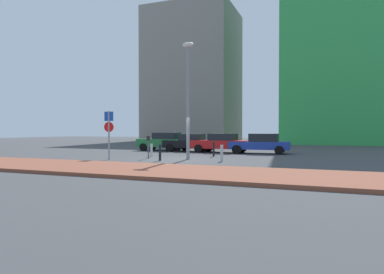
{
  "coord_description": "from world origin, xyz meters",
  "views": [
    {
      "loc": [
        8.15,
        -18.45,
        1.74
      ],
      "look_at": [
        0.04,
        2.38,
        1.29
      ],
      "focal_mm": 31.5,
      "sensor_mm": 36.0,
      "label": 1
    }
  ],
  "objects_px": {
    "parked_car_blue": "(261,143)",
    "parked_car_red": "(221,143)",
    "parking_meter": "(148,144)",
    "street_lamp": "(188,91)",
    "parked_car_green": "(165,141)",
    "traffic_bollard_near": "(214,149)",
    "parking_sign_post": "(109,129)",
    "traffic_bollard_mid": "(222,153)",
    "traffic_bollard_far": "(151,150)",
    "parked_car_black": "(190,142)",
    "traffic_bollard_edge": "(160,153)"
  },
  "relations": [
    {
      "from": "parked_car_black",
      "to": "traffic_bollard_mid",
      "type": "distance_m",
      "value": 9.07
    },
    {
      "from": "parked_car_blue",
      "to": "traffic_bollard_mid",
      "type": "xyz_separation_m",
      "value": [
        -0.93,
        -7.19,
        -0.31
      ]
    },
    {
      "from": "traffic_bollard_far",
      "to": "traffic_bollard_edge",
      "type": "relative_size",
      "value": 0.91
    },
    {
      "from": "parked_car_red",
      "to": "parked_car_blue",
      "type": "bearing_deg",
      "value": -0.7
    },
    {
      "from": "parked_car_green",
      "to": "traffic_bollard_near",
      "type": "xyz_separation_m",
      "value": [
        5.84,
        -4.59,
        -0.3
      ]
    },
    {
      "from": "parked_car_blue",
      "to": "parking_sign_post",
      "type": "relative_size",
      "value": 1.57
    },
    {
      "from": "parking_sign_post",
      "to": "traffic_bollard_mid",
      "type": "distance_m",
      "value": 6.81
    },
    {
      "from": "parking_sign_post",
      "to": "traffic_bollard_edge",
      "type": "xyz_separation_m",
      "value": [
        3.14,
        0.45,
        -1.34
      ]
    },
    {
      "from": "parked_car_blue",
      "to": "traffic_bollard_edge",
      "type": "relative_size",
      "value": 4.8
    },
    {
      "from": "parked_car_black",
      "to": "parking_meter",
      "type": "bearing_deg",
      "value": -88.45
    },
    {
      "from": "parked_car_red",
      "to": "parked_car_blue",
      "type": "xyz_separation_m",
      "value": [
        3.09,
        -0.04,
        0.0
      ]
    },
    {
      "from": "parked_car_black",
      "to": "parking_meter",
      "type": "relative_size",
      "value": 3.08
    },
    {
      "from": "traffic_bollard_mid",
      "to": "parked_car_blue",
      "type": "bearing_deg",
      "value": 82.62
    },
    {
      "from": "parked_car_black",
      "to": "traffic_bollard_near",
      "type": "xyz_separation_m",
      "value": [
        3.41,
        -4.37,
        -0.24
      ]
    },
    {
      "from": "parked_car_red",
      "to": "traffic_bollard_mid",
      "type": "xyz_separation_m",
      "value": [
        2.16,
        -7.22,
        -0.3
      ]
    },
    {
      "from": "parked_car_blue",
      "to": "street_lamp",
      "type": "relative_size",
      "value": 0.64
    },
    {
      "from": "traffic_bollard_near",
      "to": "traffic_bollard_edge",
      "type": "bearing_deg",
      "value": -114.55
    },
    {
      "from": "parking_sign_post",
      "to": "traffic_bollard_edge",
      "type": "distance_m",
      "value": 3.44
    },
    {
      "from": "parked_car_green",
      "to": "parking_meter",
      "type": "bearing_deg",
      "value": -71.15
    },
    {
      "from": "street_lamp",
      "to": "parked_car_black",
      "type": "bearing_deg",
      "value": 110.58
    },
    {
      "from": "street_lamp",
      "to": "traffic_bollard_near",
      "type": "distance_m",
      "value": 4.56
    },
    {
      "from": "parked_car_red",
      "to": "traffic_bollard_near",
      "type": "distance_m",
      "value": 4.04
    },
    {
      "from": "parked_car_black",
      "to": "parking_meter",
      "type": "distance_m",
      "value": 7.5
    },
    {
      "from": "parked_car_black",
      "to": "traffic_bollard_far",
      "type": "distance_m",
      "value": 6.11
    },
    {
      "from": "parked_car_blue",
      "to": "traffic_bollard_edge",
      "type": "xyz_separation_m",
      "value": [
        -4.33,
        -8.09,
        -0.3
      ]
    },
    {
      "from": "parking_meter",
      "to": "street_lamp",
      "type": "distance_m",
      "value": 4.06
    },
    {
      "from": "parking_meter",
      "to": "traffic_bollard_edge",
      "type": "xyz_separation_m",
      "value": [
        1.31,
        -1.03,
        -0.43
      ]
    },
    {
      "from": "parking_meter",
      "to": "traffic_bollard_near",
      "type": "xyz_separation_m",
      "value": [
        3.21,
        3.12,
        -0.41
      ]
    },
    {
      "from": "parked_car_black",
      "to": "street_lamp",
      "type": "distance_m",
      "value": 8.23
    },
    {
      "from": "parked_car_green",
      "to": "parked_car_blue",
      "type": "bearing_deg",
      "value": -4.46
    },
    {
      "from": "parking_sign_post",
      "to": "parking_meter",
      "type": "xyz_separation_m",
      "value": [
        1.83,
        1.48,
        -0.91
      ]
    },
    {
      "from": "traffic_bollard_near",
      "to": "traffic_bollard_edge",
      "type": "height_order",
      "value": "traffic_bollard_near"
    },
    {
      "from": "parked_car_blue",
      "to": "parked_car_red",
      "type": "bearing_deg",
      "value": 179.3
    },
    {
      "from": "traffic_bollard_far",
      "to": "street_lamp",
      "type": "bearing_deg",
      "value": -17.58
    },
    {
      "from": "parked_car_red",
      "to": "traffic_bollard_mid",
      "type": "relative_size",
      "value": 4.94
    },
    {
      "from": "parking_meter",
      "to": "traffic_bollard_mid",
      "type": "height_order",
      "value": "parking_meter"
    },
    {
      "from": "traffic_bollard_near",
      "to": "traffic_bollard_mid",
      "type": "height_order",
      "value": "traffic_bollard_near"
    },
    {
      "from": "parked_car_red",
      "to": "parking_meter",
      "type": "xyz_separation_m",
      "value": [
        -2.55,
        -7.1,
        0.14
      ]
    },
    {
      "from": "parking_meter",
      "to": "traffic_bollard_edge",
      "type": "height_order",
      "value": "parking_meter"
    },
    {
      "from": "parked_car_black",
      "to": "parking_meter",
      "type": "height_order",
      "value": "parked_car_black"
    },
    {
      "from": "parking_meter",
      "to": "traffic_bollard_mid",
      "type": "distance_m",
      "value": 4.73
    },
    {
      "from": "traffic_bollard_near",
      "to": "parked_car_red",
      "type": "bearing_deg",
      "value": 99.33
    },
    {
      "from": "parked_car_green",
      "to": "parking_meter",
      "type": "xyz_separation_m",
      "value": [
        2.63,
        -7.71,
        0.11
      ]
    },
    {
      "from": "traffic_bollard_far",
      "to": "traffic_bollard_edge",
      "type": "xyz_separation_m",
      "value": [
        1.85,
        -2.43,
        0.04
      ]
    },
    {
      "from": "traffic_bollard_near",
      "to": "traffic_bollard_mid",
      "type": "distance_m",
      "value": 3.57
    },
    {
      "from": "parked_car_green",
      "to": "traffic_bollard_near",
      "type": "height_order",
      "value": "parked_car_green"
    },
    {
      "from": "parked_car_black",
      "to": "parked_car_blue",
      "type": "distance_m",
      "value": 5.86
    },
    {
      "from": "street_lamp",
      "to": "traffic_bollard_far",
      "type": "bearing_deg",
      "value": 162.42
    },
    {
      "from": "parked_car_green",
      "to": "parking_meter",
      "type": "relative_size",
      "value": 3.28
    },
    {
      "from": "parking_meter",
      "to": "traffic_bollard_edge",
      "type": "relative_size",
      "value": 1.48
    }
  ]
}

